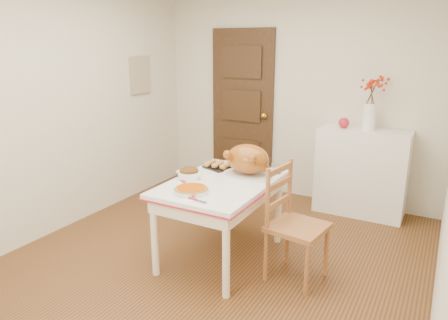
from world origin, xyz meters
The scene contains 18 objects.
floor centered at (0.00, 0.00, 0.00)m, with size 3.50×4.00×0.00m, color #422810.
wall_back centered at (0.00, 2.00, 1.25)m, with size 3.50×0.00×2.50m, color beige.
wall_left centered at (-1.75, 0.00, 1.25)m, with size 0.00×4.00×2.50m, color beige.
door_back centered at (-0.70, 1.97, 1.03)m, with size 0.85×0.06×2.06m, color black.
photo_board centered at (-1.73, 1.20, 1.50)m, with size 0.03×0.35×0.45m, color tan.
sideboard centered at (0.89, 1.78, 0.48)m, with size 0.96×0.43×0.96m, color white.
kitchen_table centered at (0.02, 0.12, 0.36)m, with size 0.83×1.21×0.72m, color white, non-canonical shape.
chair_oak centered at (0.73, 0.11, 0.48)m, with size 0.42×0.42×0.96m, color #A26540, non-canonical shape.
berry_vase centered at (0.92, 1.78, 1.27)m, with size 0.31×0.31×0.61m, color white, non-canonical shape.
apple centered at (0.66, 1.78, 1.02)m, with size 0.12×0.12×0.12m, color #B41D28.
turkey_platter centered at (0.16, 0.36, 0.87)m, with size 0.46×0.37×0.29m, color #9B5614, non-canonical shape.
pumpkin_pie centered at (-0.05, -0.24, 0.75)m, with size 0.28×0.28×0.06m, color #B24500.
stuffing_dish centered at (-0.27, 0.05, 0.77)m, with size 0.25×0.20×0.10m, color #4D330F, non-canonical shape.
rolls_tray centered at (-0.20, 0.44, 0.76)m, with size 0.25×0.20×0.07m, color #AE6939, non-canonical shape.
pie_server centered at (0.08, -0.37, 0.73)m, with size 0.19×0.05×0.01m, color silver, non-canonical shape.
carving_knife centered at (-0.19, -0.11, 0.73)m, with size 0.26×0.06×0.01m, color silver, non-canonical shape.
drinking_glass centered at (0.10, 0.60, 0.79)m, with size 0.07×0.07×0.12m, color white.
shaker_pair centered at (0.35, 0.57, 0.77)m, with size 0.09×0.04×0.09m, color white, non-canonical shape.
Camera 1 is at (1.69, -2.86, 1.88)m, focal length 33.35 mm.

